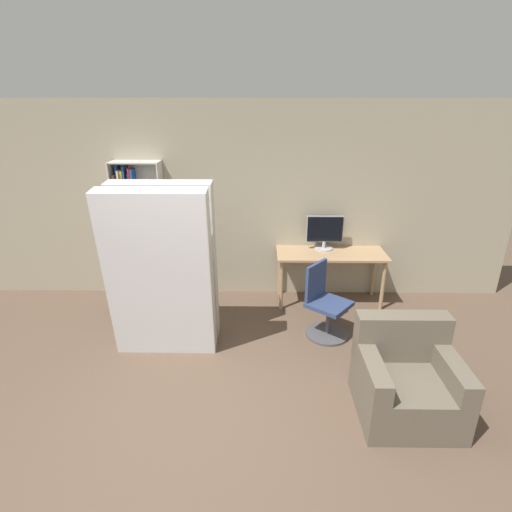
{
  "coord_description": "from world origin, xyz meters",
  "views": [
    {
      "loc": [
        0.51,
        -2.66,
        2.68
      ],
      "look_at": [
        0.46,
        1.48,
        1.05
      ],
      "focal_mm": 28.0,
      "sensor_mm": 36.0,
      "label": 1
    }
  ],
  "objects_px": {
    "mattress_near": "(160,276)",
    "armchair": "(406,380)",
    "monitor": "(325,232)",
    "mattress_far": "(167,264)",
    "bookshelf": "(137,230)",
    "office_chair": "(325,308)"
  },
  "relations": [
    {
      "from": "mattress_near",
      "to": "armchair",
      "type": "xyz_separation_m",
      "value": [
        2.37,
        -0.85,
        -0.63
      ]
    },
    {
      "from": "mattress_near",
      "to": "mattress_far",
      "type": "xyz_separation_m",
      "value": [
        0.0,
        0.35,
        -0.0
      ]
    },
    {
      "from": "monitor",
      "to": "bookshelf",
      "type": "relative_size",
      "value": 0.26
    },
    {
      "from": "armchair",
      "to": "monitor",
      "type": "bearing_deg",
      "value": 101.07
    },
    {
      "from": "office_chair",
      "to": "armchair",
      "type": "height_order",
      "value": "office_chair"
    },
    {
      "from": "bookshelf",
      "to": "mattress_far",
      "type": "height_order",
      "value": "bookshelf"
    },
    {
      "from": "mattress_near",
      "to": "mattress_far",
      "type": "distance_m",
      "value": 0.35
    },
    {
      "from": "mattress_near",
      "to": "mattress_far",
      "type": "bearing_deg",
      "value": 90.0
    },
    {
      "from": "bookshelf",
      "to": "armchair",
      "type": "bearing_deg",
      "value": -37.02
    },
    {
      "from": "monitor",
      "to": "mattress_far",
      "type": "bearing_deg",
      "value": -151.29
    },
    {
      "from": "monitor",
      "to": "office_chair",
      "type": "xyz_separation_m",
      "value": [
        -0.1,
        -0.99,
        -0.64
      ]
    },
    {
      "from": "mattress_far",
      "to": "armchair",
      "type": "distance_m",
      "value": 2.73
    },
    {
      "from": "office_chair",
      "to": "mattress_far",
      "type": "height_order",
      "value": "mattress_far"
    },
    {
      "from": "mattress_near",
      "to": "office_chair",
      "type": "bearing_deg",
      "value": 13.09
    },
    {
      "from": "mattress_near",
      "to": "armchair",
      "type": "relative_size",
      "value": 2.23
    },
    {
      "from": "monitor",
      "to": "office_chair",
      "type": "height_order",
      "value": "monitor"
    },
    {
      "from": "office_chair",
      "to": "mattress_near",
      "type": "bearing_deg",
      "value": -166.91
    },
    {
      "from": "monitor",
      "to": "mattress_far",
      "type": "distance_m",
      "value": 2.2
    },
    {
      "from": "monitor",
      "to": "mattress_far",
      "type": "relative_size",
      "value": 0.27
    },
    {
      "from": "office_chair",
      "to": "monitor",
      "type": "bearing_deg",
      "value": 84.01
    },
    {
      "from": "office_chair",
      "to": "armchair",
      "type": "distance_m",
      "value": 1.38
    },
    {
      "from": "monitor",
      "to": "mattress_far",
      "type": "height_order",
      "value": "mattress_far"
    }
  ]
}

